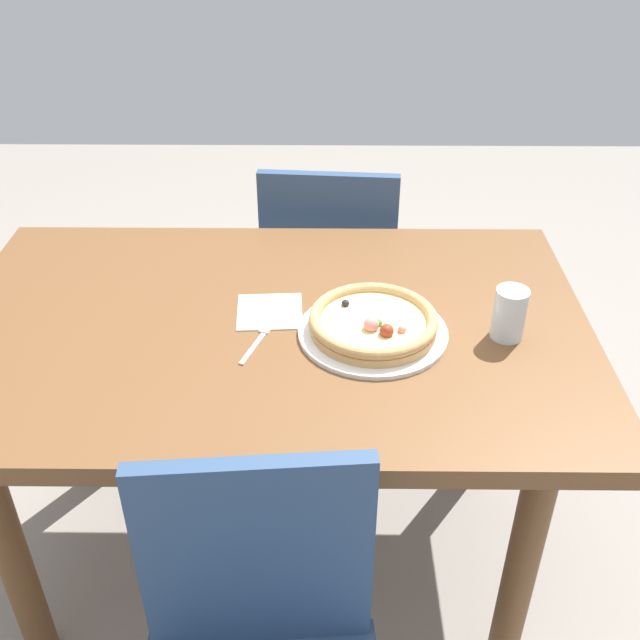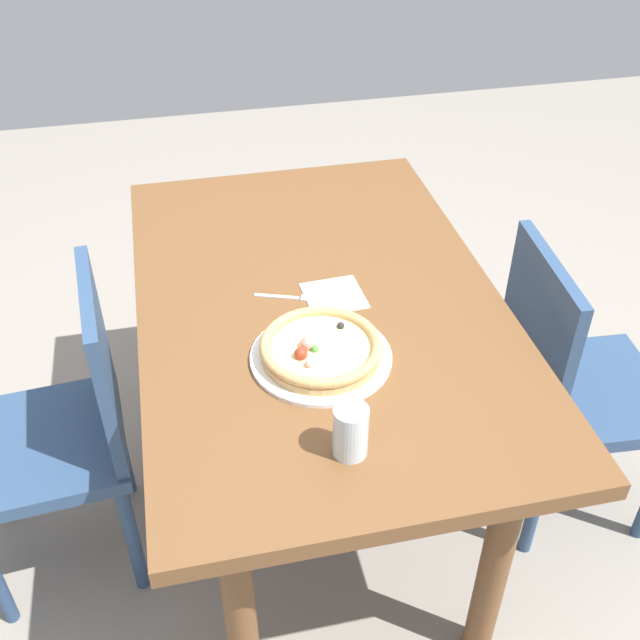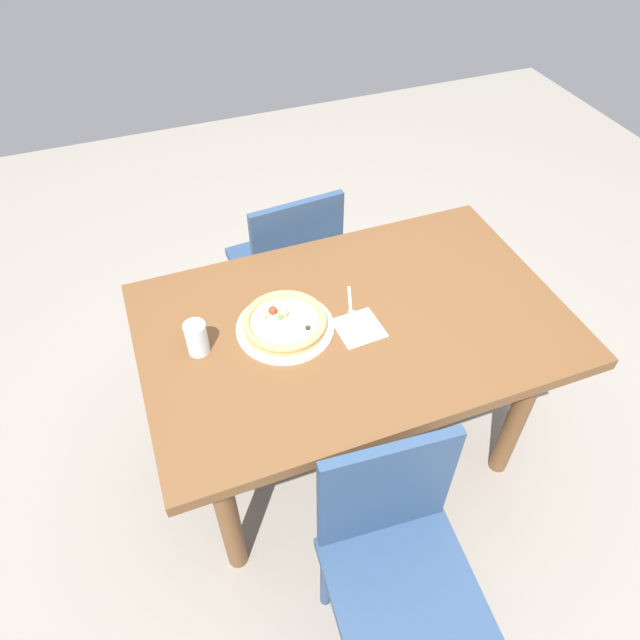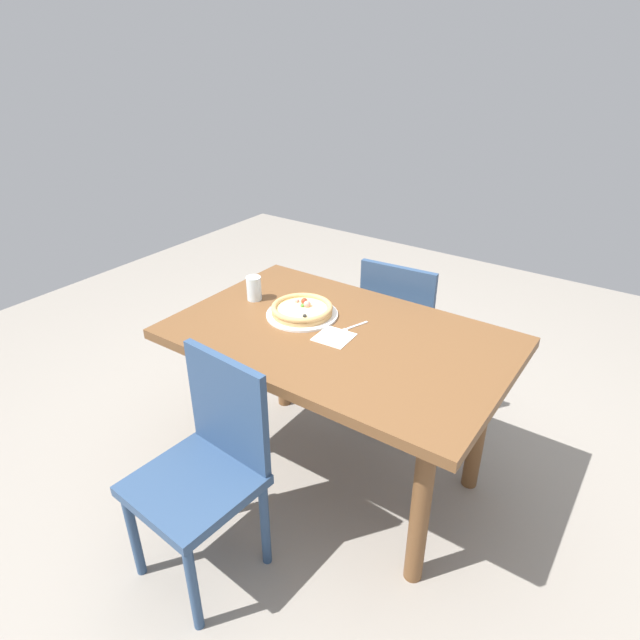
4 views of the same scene
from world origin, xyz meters
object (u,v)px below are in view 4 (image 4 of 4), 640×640
chair_near (403,329)px  pizza (302,309)px  drinking_glass (254,288)px  plate (302,314)px  fork (349,328)px  napkin (334,337)px  dining_table (339,355)px  chair_far (207,465)px

chair_near → pizza: 0.71m
drinking_glass → chair_near: bearing=-128.3°
plate → fork: size_ratio=1.93×
chair_near → fork: chair_near is taller
drinking_glass → napkin: (-0.50, 0.08, -0.05)m
dining_table → chair_far: chair_far is taller
napkin → fork: bearing=-95.2°
chair_far → plate: chair_far is taller
fork → drinking_glass: drinking_glass is taller
plate → pizza: pizza is taller
dining_table → chair_near: (0.02, -0.65, -0.18)m
pizza → fork: size_ratio=1.66×
chair_near → fork: (-0.03, 0.59, 0.28)m
fork → chair_near: bearing=-157.1°
chair_far → fork: 0.78m
fork → drinking_glass: (0.51, 0.01, 0.05)m
pizza → drinking_glass: bearing=-0.7°
chair_far → fork: bearing=-97.4°
fork → chair_far: bearing=8.0°
plate → chair_far: bearing=96.9°
chair_near → chair_far: size_ratio=1.00×
dining_table → pizza: pizza is taller
chair_near → napkin: size_ratio=6.18×
fork → napkin: size_ratio=1.15×
pizza → drinking_glass: 0.28m
napkin → chair_far: bearing=77.3°
chair_far → drinking_glass: bearing=-58.4°
chair_far → napkin: bearing=-98.4°
chair_near → pizza: bearing=-112.9°
chair_far → napkin: 0.69m
chair_near → fork: bearing=-91.6°
chair_far → pizza: 0.76m
chair_near → drinking_glass: size_ratio=7.80×
dining_table → drinking_glass: bearing=-5.5°
drinking_glass → napkin: 0.51m
pizza → napkin: size_ratio=1.91×
plate → drinking_glass: (0.28, -0.00, 0.05)m
pizza → drinking_glass: (0.27, -0.00, 0.03)m
dining_table → plate: size_ratio=4.39×
pizza → fork: pizza is taller
napkin → chair_near: bearing=-88.0°
plate → drinking_glass: bearing=-0.9°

